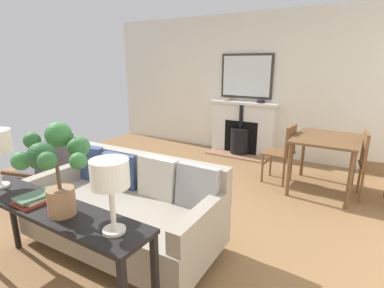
% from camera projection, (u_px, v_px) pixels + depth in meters
% --- Properties ---
extents(ground_plane, '(5.74, 5.76, 0.01)m').
position_uv_depth(ground_plane, '(146.00, 206.00, 3.70)').
color(ground_plane, olive).
extents(wall_left, '(0.12, 5.76, 2.60)m').
position_uv_depth(wall_left, '(240.00, 85.00, 5.72)').
color(wall_left, silver).
rests_on(wall_left, ground).
extents(fireplace, '(0.53, 1.32, 1.01)m').
position_uv_depth(fireplace, '(242.00, 131.00, 5.71)').
color(fireplace, '#93664C').
rests_on(fireplace, ground).
extents(mirror_over_mantel, '(0.04, 1.00, 0.81)m').
position_uv_depth(mirror_over_mantel, '(246.00, 76.00, 5.52)').
color(mirror_over_mantel, '#2D2823').
extents(mantel_bowl_near, '(0.15, 0.15, 0.05)m').
position_uv_depth(mantel_bowl_near, '(227.00, 99.00, 5.73)').
color(mantel_bowl_near, '#9E9384').
rests_on(mantel_bowl_near, fireplace).
extents(mantel_bowl_far, '(0.14, 0.14, 0.05)m').
position_uv_depth(mantel_bowl_far, '(261.00, 101.00, 5.39)').
color(mantel_bowl_far, black).
rests_on(mantel_bowl_far, fireplace).
extents(sofa, '(0.97, 1.87, 0.85)m').
position_uv_depth(sofa, '(126.00, 209.00, 2.85)').
color(sofa, '#B2B2B7').
rests_on(sofa, ground).
extents(ottoman, '(0.73, 0.77, 0.41)m').
position_uv_depth(ottoman, '(169.00, 179.00, 3.90)').
color(ottoman, '#B2B2B7').
rests_on(ottoman, ground).
extents(armchair_accent, '(0.80, 0.73, 0.85)m').
position_uv_depth(armchair_accent, '(47.00, 166.00, 3.69)').
color(armchair_accent, '#4C3321').
rests_on(armchair_accent, ground).
extents(console_table, '(0.34, 1.73, 0.73)m').
position_uv_depth(console_table, '(50.00, 217.00, 2.15)').
color(console_table, black).
rests_on(console_table, ground).
extents(table_lamp_far_end, '(0.22, 0.22, 0.46)m').
position_uv_depth(table_lamp_far_end, '(110.00, 177.00, 1.70)').
color(table_lamp_far_end, beige).
rests_on(table_lamp_far_end, console_table).
extents(potted_plant, '(0.44, 0.53, 0.61)m').
position_uv_depth(potted_plant, '(56.00, 161.00, 1.91)').
color(potted_plant, '#99704C').
rests_on(potted_plant, console_table).
extents(book_stack, '(0.29, 0.21, 0.06)m').
position_uv_depth(book_stack, '(37.00, 198.00, 2.18)').
color(book_stack, '#B23833').
rests_on(book_stack, console_table).
extents(dining_table, '(0.96, 0.81, 0.76)m').
position_uv_depth(dining_table, '(326.00, 145.00, 3.98)').
color(dining_table, brown).
rests_on(dining_table, ground).
extents(dining_chair_near_fireplace, '(0.43, 0.43, 0.87)m').
position_uv_depth(dining_chair_near_fireplace, '(284.00, 149.00, 4.28)').
color(dining_chair_near_fireplace, brown).
rests_on(dining_chair_near_fireplace, ground).
extents(dining_chair_by_back_wall, '(0.45, 0.45, 0.89)m').
position_uv_depth(dining_chair_by_back_wall, '(371.00, 161.00, 3.73)').
color(dining_chair_by_back_wall, brown).
rests_on(dining_chair_by_back_wall, ground).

